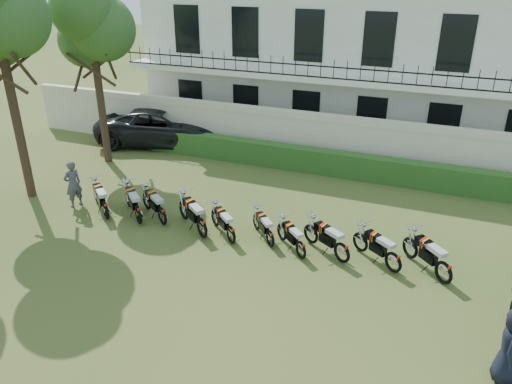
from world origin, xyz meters
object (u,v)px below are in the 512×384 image
(inspector, at_px, (73,184))
(motorcycle_4, at_px, (231,231))
(motorcycle_1, at_px, (138,210))
(motorcycle_9, at_px, (444,268))
(motorcycle_5, at_px, (270,235))
(officer_0, at_px, (512,346))
(motorcycle_7, at_px, (342,248))
(motorcycle_6, at_px, (301,246))
(motorcycle_8, at_px, (394,258))
(motorcycle_0, at_px, (105,206))
(tree_west_near, at_px, (91,21))
(suv, at_px, (163,126))
(motorcycle_2, at_px, (162,212))
(motorcycle_3, at_px, (202,223))

(inspector, bearing_deg, motorcycle_4, 106.67)
(motorcycle_1, height_order, motorcycle_9, motorcycle_1)
(motorcycle_5, height_order, officer_0, officer_0)
(motorcycle_4, height_order, motorcycle_7, motorcycle_7)
(motorcycle_6, bearing_deg, motorcycle_8, -40.49)
(motorcycle_8, bearing_deg, officer_0, -103.44)
(motorcycle_4, bearing_deg, motorcycle_0, 132.94)
(tree_west_near, xyz_separation_m, suv, (1.02, 2.95, -5.03))
(motorcycle_2, distance_m, motorcycle_4, 2.64)
(motorcycle_9, xyz_separation_m, officer_0, (1.41, -3.13, 0.37))
(motorcycle_0, relative_size, motorcycle_8, 1.00)
(motorcycle_1, distance_m, motorcycle_6, 5.68)
(motorcycle_1, bearing_deg, motorcycle_6, -48.47)
(motorcycle_4, distance_m, motorcycle_6, 2.27)
(motorcycle_4, height_order, officer_0, officer_0)
(inspector, bearing_deg, motorcycle_8, 109.34)
(motorcycle_0, distance_m, motorcycle_3, 3.63)
(motorcycle_4, xyz_separation_m, motorcycle_5, (1.20, 0.28, -0.04))
(motorcycle_6, height_order, inspector, inspector)
(motorcycle_1, distance_m, motorcycle_9, 9.65)
(tree_west_near, xyz_separation_m, motorcycle_2, (5.30, -4.19, -5.39))
(motorcycle_4, bearing_deg, tree_west_near, 102.28)
(motorcycle_4, xyz_separation_m, motorcycle_9, (6.24, 0.21, 0.05))
(tree_west_near, height_order, motorcycle_7, tree_west_near)
(tree_west_near, height_order, motorcycle_5, tree_west_near)
(officer_0, bearing_deg, inspector, 87.34)
(motorcycle_5, distance_m, motorcycle_6, 1.12)
(motorcycle_6, relative_size, motorcycle_9, 0.87)
(motorcycle_0, bearing_deg, tree_west_near, 75.68)
(motorcycle_0, xyz_separation_m, motorcycle_1, (1.22, 0.14, 0.00))
(suv, bearing_deg, motorcycle_0, -178.46)
(motorcycle_2, distance_m, motorcycle_7, 6.07)
(motorcycle_1, distance_m, motorcycle_4, 3.41)
(motorcycle_4, xyz_separation_m, motorcycle_8, (4.90, 0.26, 0.02))
(motorcycle_7, height_order, motorcycle_9, motorcycle_9)
(motorcycle_3, height_order, motorcycle_6, motorcycle_3)
(tree_west_near, xyz_separation_m, motorcycle_9, (14.18, -4.23, -5.37))
(motorcycle_0, bearing_deg, motorcycle_1, -43.90)
(motorcycle_4, bearing_deg, suv, 84.62)
(motorcycle_9, distance_m, suv, 14.99)
(motorcycle_6, distance_m, motorcycle_7, 1.20)
(suv, bearing_deg, motorcycle_5, -146.68)
(suv, bearing_deg, motorcycle_6, -144.36)
(motorcycle_5, relative_size, motorcycle_9, 0.85)
(motorcycle_9, height_order, officer_0, officer_0)
(motorcycle_1, height_order, suv, suv)
(motorcycle_1, relative_size, officer_0, 0.90)
(motorcycle_5, distance_m, officer_0, 7.22)
(motorcycle_2, height_order, motorcycle_3, motorcycle_3)
(inspector, bearing_deg, motorcycle_0, 94.60)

